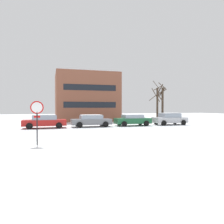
# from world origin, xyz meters

# --- Properties ---
(ground_plane) EXTENTS (120.00, 120.00, 0.00)m
(ground_plane) POSITION_xyz_m (0.00, 0.00, 0.00)
(ground_plane) COLOR white
(road_surface) EXTENTS (80.00, 8.46, 0.00)m
(road_surface) POSITION_xyz_m (0.00, 3.23, 0.00)
(road_surface) COLOR silver
(road_surface) RESTS_ON ground
(stop_sign) EXTENTS (0.76, 0.10, 2.58)m
(stop_sign) POSITION_xyz_m (-2.38, -2.30, 1.81)
(stop_sign) COLOR black
(stop_sign) RESTS_ON ground
(parked_car_red) EXTENTS (4.51, 2.14, 1.45)m
(parked_car_red) POSITION_xyz_m (-2.24, 8.18, 0.74)
(parked_car_red) COLOR red
(parked_car_red) RESTS_ON ground
(parked_car_gray) EXTENTS (4.53, 2.14, 1.39)m
(parked_car_gray) POSITION_xyz_m (2.84, 8.31, 0.72)
(parked_car_gray) COLOR slate
(parked_car_gray) RESTS_ON ground
(parked_car_green) EXTENTS (4.35, 2.03, 1.38)m
(parked_car_green) POSITION_xyz_m (7.93, 8.28, 0.72)
(parked_car_green) COLOR #1E6038
(parked_car_green) RESTS_ON ground
(parked_car_silver) EXTENTS (4.32, 2.16, 1.53)m
(parked_car_silver) POSITION_xyz_m (13.01, 8.28, 0.78)
(parked_car_silver) COLOR silver
(parked_car_silver) RESTS_ON ground
(tree_far_right) EXTENTS (1.67, 1.69, 5.67)m
(tree_far_right) POSITION_xyz_m (13.38, 10.80, 2.85)
(tree_far_right) COLOR #423326
(tree_far_right) RESTS_ON ground
(tree_far_mid) EXTENTS (1.85, 1.84, 5.92)m
(tree_far_mid) POSITION_xyz_m (12.66, 10.91, 2.75)
(tree_far_mid) COLOR #423326
(tree_far_mid) RESTS_ON ground
(building_far_left) EXTENTS (10.06, 9.41, 7.98)m
(building_far_left) POSITION_xyz_m (4.21, 20.84, 3.99)
(building_far_left) COLOR brown
(building_far_left) RESTS_ON ground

